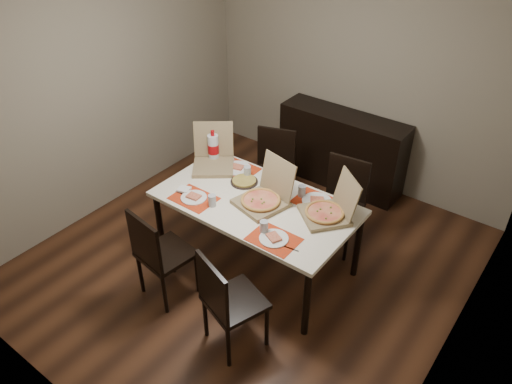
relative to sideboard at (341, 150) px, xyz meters
The scene contains 19 objects.
ground 1.84m from the sideboard, 90.00° to the right, with size 3.80×4.00×0.02m, color #482716.
room_walls 1.86m from the sideboard, 90.00° to the right, with size 3.84×4.02×2.62m.
sideboard is the anchor object (origin of this frame).
dining_table 1.78m from the sideboard, 87.64° to the right, with size 1.80×1.00×0.75m.
chair_near_left 2.63m from the sideboard, 97.42° to the right, with size 0.47×0.47×0.93m.
chair_near_right 2.72m from the sideboard, 79.90° to the right, with size 0.53×0.53×0.93m.
chair_far_left 0.97m from the sideboard, 111.24° to the right, with size 0.54×0.54×0.93m.
chair_far_right 1.11m from the sideboard, 61.22° to the right, with size 0.47×0.47×0.93m.
setting_near_left 2.12m from the sideboard, 100.08° to the right, with size 0.47×0.30×0.11m.
setting_near_right 2.18m from the sideboard, 77.22° to the right, with size 0.44×0.30×0.11m.
setting_far_left 1.53m from the sideboard, 104.73° to the right, with size 0.43×0.30×0.11m.
setting_far_right 1.56m from the sideboard, 71.79° to the right, with size 0.44×0.30×0.11m.
napkin_loose 1.81m from the sideboard, 85.77° to the right, with size 0.12×0.11×0.02m, color white.
pizza_box_center 1.80m from the sideboard, 85.17° to the right, with size 0.49×0.52×0.40m.
pizza_box_right 1.76m from the sideboard, 65.90° to the right, with size 0.55×0.56×0.38m.
pizza_box_left 1.70m from the sideboard, 112.42° to the right, with size 0.58×0.59×0.40m.
faina_plate 1.63m from the sideboard, 97.17° to the right, with size 0.26×0.26×0.03m.
dip_bowl 1.66m from the sideboard, 85.12° to the right, with size 0.12×0.12×0.03m, color white.
soda_bottle 1.67m from the sideboard, 115.78° to the right, with size 0.11×0.11×0.34m.
Camera 1 is at (2.26, -2.90, 3.37)m, focal length 35.00 mm.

